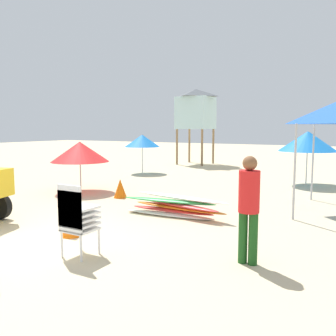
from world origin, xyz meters
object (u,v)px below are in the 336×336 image
object	(u,v)px
beach_umbrella_far	(142,141)
traffic_cone_far	(71,222)
lifeguard_tower	(196,109)
surfboard_pile	(175,206)
beach_umbrella_mid	(80,152)
traffic_cone_near	(120,188)
stacked_plastic_chairs	(76,215)
beach_umbrella_left	(308,141)
lifeguard_near_left	(249,203)

from	to	relation	value
beach_umbrella_far	traffic_cone_far	size ratio (longest dim) A/B	3.12
lifeguard_tower	beach_umbrella_far	bearing A→B (deg)	-93.37
surfboard_pile	beach_umbrella_mid	bearing A→B (deg)	163.14
surfboard_pile	beach_umbrella_far	bearing A→B (deg)	129.54
beach_umbrella_far	beach_umbrella_mid	bearing A→B (deg)	-78.79
beach_umbrella_far	traffic_cone_far	distance (m)	9.83
traffic_cone_near	traffic_cone_far	world-z (taller)	traffic_cone_far
surfboard_pile	beach_umbrella_far	distance (m)	8.32
beach_umbrella_far	stacked_plastic_chairs	bearing A→B (deg)	-61.45
stacked_plastic_chairs	beach_umbrella_far	size ratio (longest dim) A/B	0.68
beach_umbrella_far	traffic_cone_near	distance (m)	6.02
beach_umbrella_left	traffic_cone_near	size ratio (longest dim) A/B	3.66
surfboard_pile	lifeguard_tower	world-z (taller)	lifeguard_tower
surfboard_pile	traffic_cone_far	world-z (taller)	traffic_cone_far
lifeguard_near_left	lifeguard_tower	distance (m)	15.47
lifeguard_tower	lifeguard_near_left	bearing A→B (deg)	-61.15
beach_umbrella_mid	traffic_cone_far	bearing A→B (deg)	-48.37
lifeguard_near_left	traffic_cone_far	xyz separation A→B (m)	(-3.40, -0.32, -0.67)
surfboard_pile	beach_umbrella_far	size ratio (longest dim) A/B	1.53
traffic_cone_near	lifeguard_near_left	bearing A→B (deg)	-33.04
beach_umbrella_far	traffic_cone_far	bearing A→B (deg)	-63.92
beach_umbrella_far	beach_umbrella_left	bearing A→B (deg)	0.94
stacked_plastic_chairs	surfboard_pile	size ratio (longest dim) A/B	0.44
beach_umbrella_far	traffic_cone_near	bearing A→B (deg)	-62.27
stacked_plastic_chairs	beach_umbrella_left	bearing A→B (deg)	78.61
stacked_plastic_chairs	beach_umbrella_mid	size ratio (longest dim) A/B	0.64
stacked_plastic_chairs	traffic_cone_near	bearing A→B (deg)	119.53
lifeguard_tower	traffic_cone_far	xyz separation A→B (m)	(3.99, -13.74, -2.86)
beach_umbrella_left	beach_umbrella_far	size ratio (longest dim) A/B	1.16
lifeguard_tower	traffic_cone_far	world-z (taller)	lifeguard_tower
lifeguard_tower	surfboard_pile	bearing A→B (deg)	-66.42
lifeguard_near_left	lifeguard_tower	bearing A→B (deg)	118.85
stacked_plastic_chairs	surfboard_pile	distance (m)	3.24
surfboard_pile	beach_umbrella_mid	distance (m)	4.55
stacked_plastic_chairs	lifeguard_tower	bearing A→B (deg)	108.65
beach_umbrella_mid	beach_umbrella_far	bearing A→B (deg)	101.21
lifeguard_near_left	traffic_cone_near	distance (m)	5.93
stacked_plastic_chairs	beach_umbrella_far	distance (m)	10.91
beach_umbrella_left	traffic_cone_near	world-z (taller)	beach_umbrella_left
lifeguard_near_left	surfboard_pile	bearing A→B (deg)	139.50
stacked_plastic_chairs	beach_umbrella_mid	xyz separation A→B (m)	(-4.20, 4.49, 0.62)
surfboard_pile	lifeguard_tower	xyz separation A→B (m)	(-4.95, 11.33, 2.90)
beach_umbrella_left	beach_umbrella_mid	distance (m)	8.04
beach_umbrella_mid	lifeguard_near_left	bearing A→B (deg)	-26.78
lifeguard_near_left	traffic_cone_far	world-z (taller)	lifeguard_near_left
lifeguard_near_left	beach_umbrella_left	xyz separation A→B (m)	(-0.54, 8.55, 0.64)
stacked_plastic_chairs	surfboard_pile	world-z (taller)	stacked_plastic_chairs
stacked_plastic_chairs	lifeguard_tower	xyz separation A→B (m)	(-4.91, 14.54, 2.44)
beach_umbrella_mid	beach_umbrella_far	distance (m)	5.16
surfboard_pile	lifeguard_near_left	distance (m)	3.29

